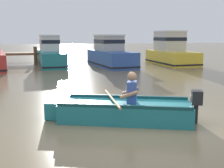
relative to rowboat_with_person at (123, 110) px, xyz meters
The scene contains 5 objects.
ground_plane 0.50m from the rowboat_with_person, 38.14° to the right, with size 120.00×120.00×0.00m, color #7A6B4C.
rowboat_with_person is the anchor object (origin of this frame).
moored_boat_teal 13.83m from the rowboat_with_person, 96.08° to the left, with size 1.98×6.57×2.05m.
moored_boat_blue 11.97m from the rowboat_with_person, 78.52° to the left, with size 2.49×5.12×2.07m.
moored_boat_yellow 13.94m from the rowboat_with_person, 60.56° to the left, with size 2.33×4.66×2.34m.
Camera 1 is at (-2.09, -6.11, 2.05)m, focal length 45.31 mm.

